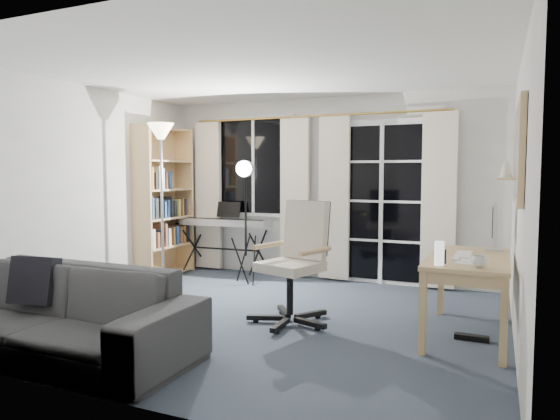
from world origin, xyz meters
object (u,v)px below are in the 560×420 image
object	(u,v)px
keyboard_piano	(226,223)
mug	(479,260)
desk	(468,267)
sofa	(53,297)
office_chair	(299,251)
bookshelf	(161,205)
torchiere_lamp	(161,156)
studio_light	(245,183)
monitor	(495,222)

from	to	relation	value
keyboard_piano	mug	size ratio (longest dim) A/B	11.49
keyboard_piano	mug	world-z (taller)	keyboard_piano
desk	mug	distance (m)	0.53
desk	mug	world-z (taller)	mug
keyboard_piano	desk	distance (m)	3.58
sofa	office_chair	bearing A→B (deg)	48.66
bookshelf	torchiere_lamp	size ratio (longest dim) A/B	1.01
desk	sofa	bearing A→B (deg)	-148.40
torchiere_lamp	keyboard_piano	world-z (taller)	torchiere_lamp
keyboard_piano	sofa	xyz separation A→B (m)	(0.33, -3.25, -0.26)
torchiere_lamp	desk	size ratio (longest dim) A/B	1.54
studio_light	monitor	bearing A→B (deg)	-28.83
torchiere_lamp	mug	size ratio (longest dim) A/B	17.62
bookshelf	monitor	xyz separation A→B (m)	(4.20, -0.61, -0.01)
bookshelf	keyboard_piano	bearing A→B (deg)	31.22
mug	sofa	world-z (taller)	sofa
keyboard_piano	mug	xyz separation A→B (m)	(3.34, -2.00, 0.04)
studio_light	mug	size ratio (longest dim) A/B	14.03
mug	sofa	distance (m)	3.27
sofa	mug	bearing A→B (deg)	22.44
bookshelf	sofa	xyz separation A→B (m)	(1.10, -2.81, -0.51)
desk	monitor	world-z (taller)	monitor
keyboard_piano	desk	bearing A→B (deg)	-27.74
studio_light	monitor	world-z (taller)	studio_light
studio_light	sofa	world-z (taller)	studio_light
keyboard_piano	monitor	xyz separation A→B (m)	(3.44, -1.05, 0.25)
desk	monitor	distance (m)	0.60
studio_light	bookshelf	bearing A→B (deg)	160.01
studio_light	monitor	size ratio (longest dim) A/B	3.19
desk	monitor	xyz separation A→B (m)	(0.20, 0.45, 0.35)
mug	studio_light	bearing A→B (deg)	151.47
keyboard_piano	studio_light	size ratio (longest dim) A/B	0.82
office_chair	studio_light	bearing A→B (deg)	152.81
studio_light	keyboard_piano	bearing A→B (deg)	121.28
office_chair	keyboard_piano	bearing A→B (deg)	153.90
sofa	bookshelf	bearing A→B (deg)	111.30
mug	desk	bearing A→B (deg)	101.31
studio_light	office_chair	distance (m)	1.76
torchiere_lamp	studio_light	xyz separation A→B (m)	(0.85, 0.55, -0.33)
studio_light	torchiere_lamp	bearing A→B (deg)	-165.06
keyboard_piano	bookshelf	bearing A→B (deg)	-153.10
desk	bookshelf	bearing A→B (deg)	165.78
bookshelf	keyboard_piano	size ratio (longest dim) A/B	1.56
monitor	sofa	distance (m)	3.84
bookshelf	office_chair	xyz separation A→B (m)	(2.50, -1.21, -0.29)
torchiere_lamp	office_chair	distance (m)	2.32
office_chair	monitor	world-z (taller)	office_chair
bookshelf	sofa	distance (m)	3.06
keyboard_piano	monitor	bearing A→B (deg)	-19.90
mug	office_chair	bearing A→B (deg)	167.46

